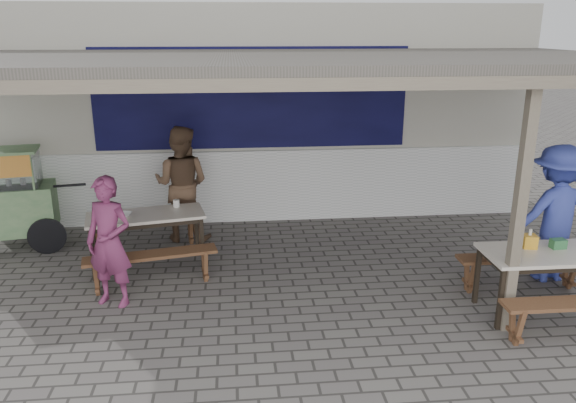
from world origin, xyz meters
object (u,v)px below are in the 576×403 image
(table_left, at_px, (146,220))
(patron_right_table, at_px, (554,214))
(patron_street_side, at_px, (109,242))
(condiment_jar, at_px, (176,203))
(tissue_box, at_px, (529,241))
(bench_right_wall, at_px, (521,264))
(donation_box, at_px, (558,244))
(bench_left_wall, at_px, (145,226))
(table_right, at_px, (551,258))
(vendor_cart, at_px, (5,196))
(patron_wall_side, at_px, (182,184))
(condiment_bowl, at_px, (123,215))
(bench_left_street, at_px, (151,262))

(table_left, height_order, patron_right_table, patron_right_table)
(patron_street_side, relative_size, condiment_jar, 15.57)
(tissue_box, bearing_deg, table_left, 159.90)
(bench_right_wall, xyz_separation_m, donation_box, (0.12, -0.50, 0.46))
(bench_left_wall, height_order, table_right, table_right)
(bench_left_wall, xyz_separation_m, patron_right_table, (5.34, -1.57, 0.54))
(vendor_cart, bearing_deg, table_right, -31.32)
(vendor_cart, relative_size, patron_right_table, 1.02)
(bench_left_wall, height_order, patron_wall_side, patron_wall_side)
(table_left, height_order, patron_street_side, patron_street_side)
(bench_left_wall, distance_m, patron_right_table, 5.59)
(condiment_bowl, bearing_deg, bench_right_wall, -12.53)
(bench_left_street, relative_size, table_right, 1.10)
(condiment_bowl, bearing_deg, table_left, 18.61)
(table_right, distance_m, condiment_jar, 4.77)
(bench_left_street, xyz_separation_m, donation_box, (4.67, -1.03, 0.46))
(table_right, bearing_deg, vendor_cart, 159.22)
(bench_left_wall, distance_m, condiment_jar, 0.79)
(table_right, relative_size, donation_box, 9.26)
(patron_street_side, bearing_deg, bench_right_wall, 20.06)
(condiment_jar, bearing_deg, vendor_cart, 167.22)
(bench_left_street, bearing_deg, patron_wall_side, 69.39)
(condiment_bowl, bearing_deg, patron_street_side, -89.10)
(bench_left_street, bearing_deg, vendor_cart, 134.38)
(table_right, xyz_separation_m, patron_street_side, (-4.93, 0.73, 0.10))
(table_right, distance_m, donation_box, 0.20)
(bench_right_wall, xyz_separation_m, patron_right_table, (0.52, 0.29, 0.54))
(bench_left_street, distance_m, vendor_cart, 2.74)
(tissue_box, bearing_deg, bench_left_wall, 153.47)
(bench_left_street, bearing_deg, condiment_bowl, 113.87)
(bench_left_wall, height_order, bench_right_wall, same)
(table_right, relative_size, tissue_box, 10.07)
(table_left, height_order, vendor_cart, vendor_cart)
(bench_left_wall, xyz_separation_m, tissue_box, (4.62, -2.31, 0.48))
(patron_street_side, height_order, donation_box, patron_street_side)
(donation_box, xyz_separation_m, condiment_jar, (-4.42, 1.98, -0.00))
(patron_wall_side, bearing_deg, table_right, 162.62)
(table_right, height_order, bench_right_wall, table_right)
(bench_left_street, xyz_separation_m, condiment_bowl, (-0.41, 0.57, 0.43))
(patron_wall_side, distance_m, condiment_jar, 0.73)
(bench_right_wall, height_order, patron_wall_side, patron_wall_side)
(bench_right_wall, distance_m, patron_street_side, 4.96)
(vendor_cart, bearing_deg, tissue_box, -30.74)
(table_left, bearing_deg, table_right, -32.45)
(vendor_cart, distance_m, tissue_box, 7.04)
(table_left, relative_size, tissue_box, 10.93)
(bench_left_street, xyz_separation_m, patron_right_table, (5.07, -0.24, 0.54))
(bench_left_street, xyz_separation_m, tissue_box, (4.35, -0.98, 0.48))
(bench_right_wall, height_order, patron_street_side, patron_street_side)
(bench_left_street, height_order, condiment_jar, condiment_jar)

